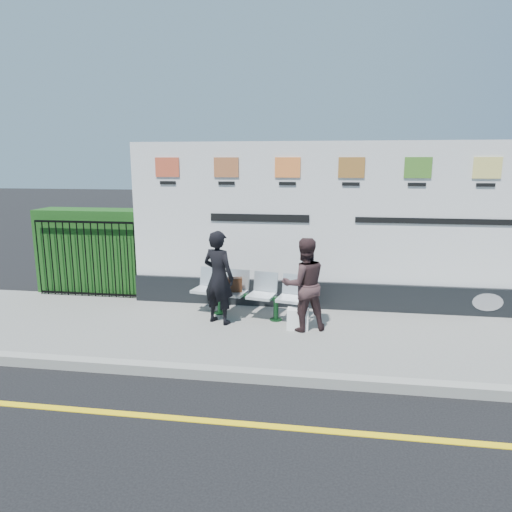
{
  "coord_description": "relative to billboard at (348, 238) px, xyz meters",
  "views": [
    {
      "loc": [
        0.06,
        -4.36,
        2.77
      ],
      "look_at": [
        -1.03,
        2.88,
        1.25
      ],
      "focal_mm": 32.0,
      "sensor_mm": 36.0,
      "label": 1
    }
  ],
  "objects": [
    {
      "name": "pavement",
      "position": [
        -0.5,
        -1.35,
        -1.36
      ],
      "size": [
        14.0,
        3.0,
        0.12
      ],
      "primitive_type": "cube",
      "color": "slate",
      "rests_on": "ground"
    },
    {
      "name": "billboard",
      "position": [
        0.0,
        0.0,
        0.0
      ],
      "size": [
        8.0,
        0.3,
        3.0
      ],
      "color": "black",
      "rests_on": "pavement"
    },
    {
      "name": "woman_left",
      "position": [
        -2.13,
        -1.11,
        -0.52
      ],
      "size": [
        0.67,
        0.57,
        1.56
      ],
      "primitive_type": "imported",
      "rotation": [
        0.0,
        0.0,
        2.74
      ],
      "color": "black",
      "rests_on": "pavement"
    },
    {
      "name": "bench",
      "position": [
        -1.72,
        -0.75,
        -1.09
      ],
      "size": [
        2.06,
        0.91,
        0.43
      ],
      "primitive_type": null,
      "rotation": [
        0.0,
        0.0,
        -0.2
      ],
      "color": "silver",
      "rests_on": "pavement"
    },
    {
      "name": "yellow_line",
      "position": [
        -0.5,
        -3.85,
        -1.42
      ],
      "size": [
        14.0,
        0.1,
        0.01
      ],
      "primitive_type": "cube",
      "color": "yellow",
      "rests_on": "ground"
    },
    {
      "name": "railing",
      "position": [
        -5.08,
        -0.0,
        -0.53
      ],
      "size": [
        2.05,
        0.06,
        1.54
      ],
      "primitive_type": null,
      "color": "black",
      "rests_on": "pavement"
    },
    {
      "name": "woman_right",
      "position": [
        -0.72,
        -1.21,
        -0.55
      ],
      "size": [
        0.87,
        0.78,
        1.49
      ],
      "primitive_type": "imported",
      "rotation": [
        0.0,
        0.0,
        3.49
      ],
      "color": "#392526",
      "rests_on": "pavement"
    },
    {
      "name": "handbag_brown",
      "position": [
        -1.97,
        -0.7,
        -0.75
      ],
      "size": [
        0.33,
        0.19,
        0.25
      ],
      "primitive_type": "cube",
      "rotation": [
        0.0,
        0.0,
        0.17
      ],
      "color": "#321A0D",
      "rests_on": "bench"
    },
    {
      "name": "ground",
      "position": [
        -0.5,
        -3.85,
        -1.42
      ],
      "size": [
        80.0,
        80.0,
        0.0
      ],
      "primitive_type": "plane",
      "color": "black"
    },
    {
      "name": "carrier_bag_white",
      "position": [
        -0.81,
        -1.23,
        -1.13
      ],
      "size": [
        0.34,
        0.2,
        0.34
      ],
      "primitive_type": "cube",
      "color": "white",
      "rests_on": "pavement"
    },
    {
      "name": "kerb",
      "position": [
        -0.5,
        -2.85,
        -1.35
      ],
      "size": [
        14.0,
        0.18,
        0.14
      ],
      "primitive_type": "cube",
      "color": "gray",
      "rests_on": "ground"
    },
    {
      "name": "hedge",
      "position": [
        -5.08,
        0.45,
        -0.45
      ],
      "size": [
        2.35,
        0.7,
        1.7
      ],
      "primitive_type": "cube",
      "color": "#184514",
      "rests_on": "pavement"
    }
  ]
}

